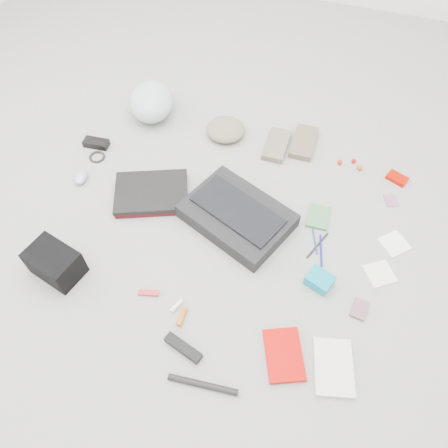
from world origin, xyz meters
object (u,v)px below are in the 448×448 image
(bike_helmet, at_px, (151,101))
(accordion_wallet, at_px, (319,280))
(camera_bag, at_px, (55,263))
(laptop, at_px, (151,192))
(messenger_bag, at_px, (237,216))
(book_red, at_px, (284,355))

(bike_helmet, bearing_deg, accordion_wallet, -54.89)
(bike_helmet, xyz_separation_m, accordion_wallet, (1.03, -0.70, -0.06))
(camera_bag, bearing_deg, laptop, 81.60)
(bike_helmet, height_order, camera_bag, bike_helmet)
(messenger_bag, bearing_deg, book_red, -34.29)
(laptop, height_order, camera_bag, camera_bag)
(book_red, bearing_deg, laptop, 121.92)
(messenger_bag, relative_size, bike_helmet, 1.57)
(laptop, relative_size, book_red, 1.68)
(messenger_bag, bearing_deg, camera_bag, -120.16)
(bike_helmet, xyz_separation_m, camera_bag, (0.02, -0.98, -0.02))
(accordion_wallet, bearing_deg, messenger_bag, 174.24)
(messenger_bag, xyz_separation_m, laptop, (-0.41, 0.01, -0.00))
(messenger_bag, xyz_separation_m, camera_bag, (-0.60, -0.46, 0.03))
(laptop, relative_size, accordion_wallet, 3.28)
(bike_helmet, xyz_separation_m, book_red, (0.97, -1.03, -0.07))
(book_red, bearing_deg, accordion_wallet, 56.58)
(camera_bag, relative_size, accordion_wallet, 2.00)
(book_red, xyz_separation_m, accordion_wallet, (0.06, 0.33, 0.01))
(laptop, height_order, accordion_wallet, accordion_wallet)
(laptop, distance_m, camera_bag, 0.51)
(laptop, distance_m, bike_helmet, 0.56)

